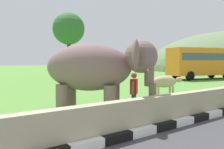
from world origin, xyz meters
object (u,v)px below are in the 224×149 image
Objects in this scene: person_handler at (134,91)px; bus_orange at (202,61)px; elephant at (99,68)px; cow_near at (165,82)px.

bus_orange is at bearing 25.52° from person_handler.
elephant reaches higher than cow_near.
person_handler is at bearing -15.18° from elephant.
person_handler is 20.10m from bus_orange.
person_handler is at bearing -154.48° from bus_orange.
elephant is at bearing -162.19° from cow_near.
person_handler is 0.87× the size of cow_near.
elephant is 6.10m from cow_near.
elephant is 1.67m from person_handler.
bus_orange reaches higher than cow_near.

